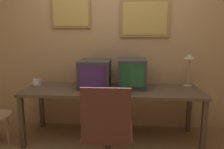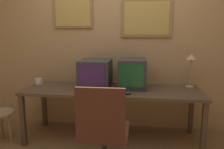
{
  "view_description": "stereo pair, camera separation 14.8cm",
  "coord_description": "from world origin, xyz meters",
  "px_view_note": "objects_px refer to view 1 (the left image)",
  "views": [
    {
      "loc": [
        0.2,
        -2.01,
        1.43
      ],
      "look_at": [
        0.0,
        0.77,
        0.9
      ],
      "focal_mm": 35.0,
      "sensor_mm": 36.0,
      "label": 1
    },
    {
      "loc": [
        0.35,
        -2.0,
        1.43
      ],
      "look_at": [
        0.0,
        0.77,
        0.9
      ],
      "focal_mm": 35.0,
      "sensor_mm": 36.0,
      "label": 2
    }
  ],
  "objects_px": {
    "mouse_near_keyboard": "(129,92)",
    "office_chair": "(107,138)",
    "keyboard_main": "(106,93)",
    "monitor_left": "(95,73)",
    "monitor_right": "(132,73)",
    "desk_lamp": "(189,61)",
    "desk_clock": "(37,83)"
  },
  "relations": [
    {
      "from": "mouse_near_keyboard",
      "to": "office_chair",
      "type": "height_order",
      "value": "office_chair"
    },
    {
      "from": "monitor_right",
      "to": "desk_lamp",
      "type": "relative_size",
      "value": 0.99
    },
    {
      "from": "desk_clock",
      "to": "desk_lamp",
      "type": "distance_m",
      "value": 2.11
    },
    {
      "from": "monitor_left",
      "to": "keyboard_main",
      "type": "bearing_deg",
      "value": -61.65
    },
    {
      "from": "mouse_near_keyboard",
      "to": "desk_lamp",
      "type": "height_order",
      "value": "desk_lamp"
    },
    {
      "from": "keyboard_main",
      "to": "desk_lamp",
      "type": "height_order",
      "value": "desk_lamp"
    },
    {
      "from": "desk_clock",
      "to": "office_chair",
      "type": "distance_m",
      "value": 1.42
    },
    {
      "from": "monitor_right",
      "to": "office_chair",
      "type": "distance_m",
      "value": 1.05
    },
    {
      "from": "monitor_left",
      "to": "monitor_right",
      "type": "xyz_separation_m",
      "value": [
        0.5,
        0.0,
        0.01
      ]
    },
    {
      "from": "monitor_left",
      "to": "office_chair",
      "type": "xyz_separation_m",
      "value": [
        0.25,
        -0.89,
        -0.49
      ]
    },
    {
      "from": "keyboard_main",
      "to": "desk_clock",
      "type": "relative_size",
      "value": 4.43
    },
    {
      "from": "monitor_right",
      "to": "mouse_near_keyboard",
      "type": "height_order",
      "value": "monitor_right"
    },
    {
      "from": "monitor_left",
      "to": "monitor_right",
      "type": "bearing_deg",
      "value": 0.52
    },
    {
      "from": "desk_clock",
      "to": "office_chair",
      "type": "xyz_separation_m",
      "value": [
        1.06,
        -0.87,
        -0.35
      ]
    },
    {
      "from": "monitor_right",
      "to": "desk_clock",
      "type": "bearing_deg",
      "value": -178.71
    },
    {
      "from": "monitor_left",
      "to": "desk_clock",
      "type": "height_order",
      "value": "monitor_left"
    },
    {
      "from": "monitor_left",
      "to": "office_chair",
      "type": "bearing_deg",
      "value": -74.29
    },
    {
      "from": "keyboard_main",
      "to": "monitor_left",
      "type": "bearing_deg",
      "value": 118.35
    },
    {
      "from": "monitor_right",
      "to": "office_chair",
      "type": "xyz_separation_m",
      "value": [
        -0.25,
        -0.9,
        -0.49
      ]
    },
    {
      "from": "monitor_right",
      "to": "desk_clock",
      "type": "distance_m",
      "value": 1.32
    },
    {
      "from": "keyboard_main",
      "to": "desk_lamp",
      "type": "relative_size",
      "value": 0.97
    },
    {
      "from": "mouse_near_keyboard",
      "to": "office_chair",
      "type": "xyz_separation_m",
      "value": [
        -0.21,
        -0.56,
        -0.32
      ]
    },
    {
      "from": "monitor_right",
      "to": "keyboard_main",
      "type": "xyz_separation_m",
      "value": [
        -0.31,
        -0.36,
        -0.18
      ]
    },
    {
      "from": "monitor_left",
      "to": "office_chair",
      "type": "distance_m",
      "value": 1.05
    },
    {
      "from": "mouse_near_keyboard",
      "to": "office_chair",
      "type": "distance_m",
      "value": 0.68
    },
    {
      "from": "desk_clock",
      "to": "monitor_right",
      "type": "bearing_deg",
      "value": 1.29
    },
    {
      "from": "monitor_right",
      "to": "keyboard_main",
      "type": "bearing_deg",
      "value": -131.34
    },
    {
      "from": "keyboard_main",
      "to": "office_chair",
      "type": "height_order",
      "value": "office_chair"
    },
    {
      "from": "mouse_near_keyboard",
      "to": "desk_clock",
      "type": "xyz_separation_m",
      "value": [
        -1.27,
        0.31,
        0.03
      ]
    },
    {
      "from": "monitor_right",
      "to": "mouse_near_keyboard",
      "type": "distance_m",
      "value": 0.38
    },
    {
      "from": "mouse_near_keyboard",
      "to": "desk_clock",
      "type": "bearing_deg",
      "value": 166.31
    },
    {
      "from": "monitor_right",
      "to": "desk_lamp",
      "type": "bearing_deg",
      "value": 7.81
    }
  ]
}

